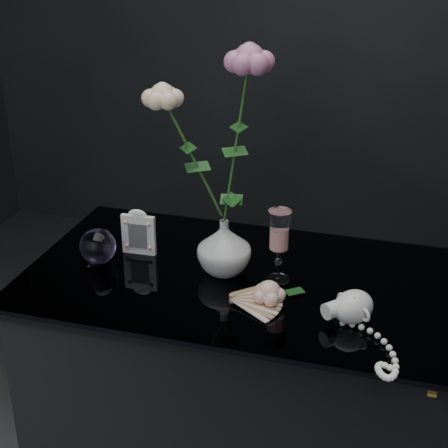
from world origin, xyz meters
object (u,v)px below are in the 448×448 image
(wine_glass, at_px, (279,246))
(paperweight, at_px, (98,246))
(picture_frame, at_px, (139,232))
(vase, at_px, (224,247))
(pearl_jar, at_px, (353,306))
(loose_rose, at_px, (269,293))

(wine_glass, xyz_separation_m, paperweight, (-0.44, -0.04, -0.04))
(picture_frame, xyz_separation_m, paperweight, (-0.08, -0.07, -0.02))
(vase, height_order, pearl_jar, vase)
(picture_frame, distance_m, pearl_jar, 0.57)
(wine_glass, relative_size, picture_frame, 1.47)
(loose_rose, bearing_deg, vase, 133.10)
(paperweight, xyz_separation_m, loose_rose, (0.44, -0.07, -0.02))
(wine_glass, height_order, pearl_jar, wine_glass)
(vase, height_order, paperweight, vase)
(vase, bearing_deg, wine_glass, -1.53)
(picture_frame, relative_size, loose_rose, 0.75)
(paperweight, bearing_deg, picture_frame, 43.87)
(loose_rose, bearing_deg, picture_frame, 150.87)
(wine_glass, xyz_separation_m, pearl_jar, (0.19, -0.13, -0.05))
(wine_glass, relative_size, pearl_jar, 0.68)
(loose_rose, xyz_separation_m, pearl_jar, (0.18, -0.02, 0.01))
(wine_glass, height_order, loose_rose, wine_glass)
(picture_frame, distance_m, paperweight, 0.11)
(wine_glass, distance_m, pearl_jar, 0.23)
(pearl_jar, bearing_deg, vase, -159.11)
(paperweight, distance_m, pearl_jar, 0.63)
(vase, bearing_deg, pearl_jar, -22.18)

